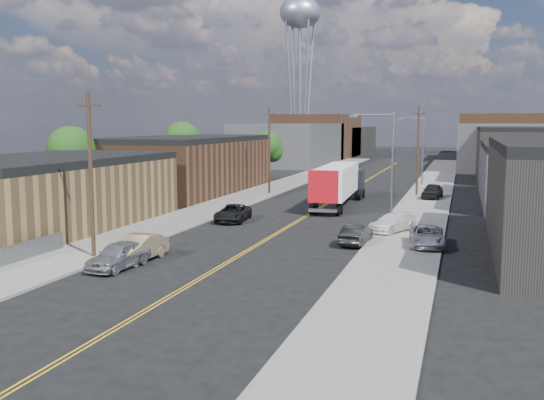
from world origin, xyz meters
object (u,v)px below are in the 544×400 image
Objects in this scene: car_right_lot_b at (392,223)px; car_left_c at (233,213)px; semi_truck at (340,182)px; car_left_a at (119,255)px; car_right_oncoming at (356,235)px; car_right_lot_a at (427,236)px; water_tower at (300,19)px; car_right_lot_c at (432,191)px; car_left_b at (137,248)px.

car_left_c is at bearing -159.05° from car_right_lot_b.
car_right_lot_b is (6.70, -13.87, -1.52)m from semi_truck.
car_left_c is at bearing 93.32° from car_left_a.
car_left_c is 13.21m from car_right_oncoming.
car_left_a is 19.67m from car_right_lot_a.
semi_truck is at bearing -71.95° from water_tower.
semi_truck is 3.48× the size of car_right_lot_b.
semi_truck is 3.81× the size of car_right_oncoming.
semi_truck is 21.05m from car_right_lot_a.
car_right_lot_a is at bearing -81.64° from car_right_lot_c.
car_left_a is 1.91m from car_left_b.
car_left_b is 18.60m from car_right_lot_a.
semi_truck is 30.53m from car_left_a.
car_right_lot_c is at bearing -93.16° from car_right_oncoming.
car_left_a is 17.35m from car_left_c.
car_right_oncoming is (4.85, -18.88, -1.65)m from semi_truck.
water_tower is at bearing 102.68° from car_left_b.
car_right_oncoming is 4.65m from car_right_lot_a.
car_left_a is 0.96× the size of car_left_b.
car_left_c is at bearing 153.34° from car_right_lot_a.
car_right_oncoming is at bearing -72.70° from water_tower.
car_left_b is 1.15× the size of car_right_oncoming.
car_left_a is at bearing -105.99° from semi_truck.
car_right_lot_a is at bearing -70.04° from water_tower.
semi_truck is 3.28× the size of car_right_lot_a.
water_tower is 80.98m from semi_truck.
car_right_lot_a is (16.23, 9.09, 0.04)m from car_left_b.
semi_truck is (23.50, -72.13, -28.32)m from water_tower.
car_right_lot_c is at bearing 71.53° from car_left_a.
car_right_lot_b is (13.35, -1.49, 0.11)m from car_left_c.
car_left_b is (16.77, -99.94, -29.87)m from water_tower.
car_left_a is at bearing -97.54° from car_left_c.
water_tower reaches higher than car_right_oncoming.
semi_truck reaches higher than car_left_b.
semi_truck is at bearing -131.84° from car_right_lot_c.
car_left_a reaches higher than car_right_lot_b.
car_right_lot_c is (1.84, 21.52, 0.12)m from car_right_lot_b.
semi_truck reaches higher than car_right_lot_a.
car_left_a is 1.00× the size of car_right_lot_b.
car_right_lot_a is (16.32, 10.99, 0.04)m from car_left_a.
water_tower is 7.69× the size of car_right_lot_a.
car_left_b is 1.05× the size of car_right_lot_b.
car_right_lot_c is (3.68, 26.54, 0.25)m from car_right_oncoming.
car_right_lot_c is at bearing 38.82° from semi_truck.
car_left_b is (0.09, 1.91, 0.01)m from car_left_a.
water_tower is 107.45m from car_left_a.
water_tower is 77.89m from car_right_lot_c.
car_left_a is 0.95× the size of car_right_lot_a.
car_right_lot_b is at bearing -70.65° from water_tower.
car_left_a is 0.99× the size of car_right_lot_c.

